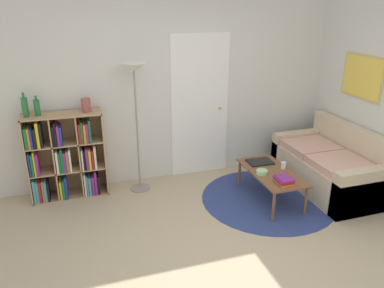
{
  "coord_description": "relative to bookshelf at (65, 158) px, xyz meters",
  "views": [
    {
      "loc": [
        -1.32,
        -2.66,
        2.41
      ],
      "look_at": [
        -0.08,
        1.23,
        0.85
      ],
      "focal_mm": 35.0,
      "sensor_mm": 36.0,
      "label": 1
    }
  ],
  "objects": [
    {
      "name": "bottle_middle",
      "position": [
        -0.24,
        0.01,
        0.68
      ],
      "size": [
        0.07,
        0.07,
        0.24
      ],
      "color": "#236633",
      "rests_on": "bookshelf"
    },
    {
      "name": "vase_on_shelf",
      "position": [
        0.33,
        0.0,
        0.67
      ],
      "size": [
        0.12,
        0.12,
        0.17
      ],
      "color": "#934C47",
      "rests_on": "bookshelf"
    },
    {
      "name": "floor_lamp",
      "position": [
        0.93,
        -0.1,
        0.92
      ],
      "size": [
        0.33,
        0.33,
        1.71
      ],
      "color": "gray",
      "rests_on": "ground_plane"
    },
    {
      "name": "bookshelf",
      "position": [
        0.0,
        0.0,
        0.0
      ],
      "size": [
        0.95,
        0.34,
        1.12
      ],
      "color": "tan",
      "rests_on": "ground_plane"
    },
    {
      "name": "rug",
      "position": [
        2.46,
        -0.89,
        -0.53
      ],
      "size": [
        1.72,
        1.72,
        0.01
      ],
      "color": "navy",
      "rests_on": "ground_plane"
    },
    {
      "name": "couch",
      "position": [
        3.44,
        -0.85,
        -0.24
      ],
      "size": [
        0.86,
        1.57,
        0.85
      ],
      "color": "#CCB793",
      "rests_on": "ground_plane"
    },
    {
      "name": "bowl",
      "position": [
        2.32,
        -0.94,
        -0.11
      ],
      "size": [
        0.14,
        0.14,
        0.05
      ],
      "color": "#9ED193",
      "rests_on": "coffee_table"
    },
    {
      "name": "wall_back",
      "position": [
        1.55,
        0.22,
        0.75
      ],
      "size": [
        7.59,
        0.11,
        2.6
      ],
      "color": "silver",
      "rests_on": "ground_plane"
    },
    {
      "name": "ground_plane",
      "position": [
        1.54,
        -2.03,
        -0.54
      ],
      "size": [
        14.0,
        14.0,
        0.0
      ],
      "primitive_type": "plane",
      "color": "tan"
    },
    {
      "name": "wall_right",
      "position": [
        3.85,
        -0.92,
        0.77
      ],
      "size": [
        0.08,
        5.23,
        2.6
      ],
      "color": "silver",
      "rests_on": "ground_plane"
    },
    {
      "name": "bottle_left",
      "position": [
        -0.37,
        -0.01,
        0.7
      ],
      "size": [
        0.07,
        0.07,
        0.3
      ],
      "color": "#236633",
      "rests_on": "bookshelf"
    },
    {
      "name": "coffee_table",
      "position": [
        2.48,
        -0.9,
        -0.18
      ],
      "size": [
        0.51,
        1.03,
        0.4
      ],
      "color": "brown",
      "rests_on": "ground_plane"
    },
    {
      "name": "cup",
      "position": [
        2.67,
        -0.87,
        -0.1
      ],
      "size": [
        0.06,
        0.06,
        0.09
      ],
      "color": "white",
      "rests_on": "coffee_table"
    },
    {
      "name": "laptop",
      "position": [
        2.47,
        -0.61,
        -0.13
      ],
      "size": [
        0.34,
        0.25,
        0.02
      ],
      "color": "black",
      "rests_on": "coffee_table"
    },
    {
      "name": "book_stack_on_table",
      "position": [
        2.46,
        -1.24,
        -0.1
      ],
      "size": [
        0.18,
        0.23,
        0.08
      ],
      "color": "orange",
      "rests_on": "coffee_table"
    }
  ]
}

